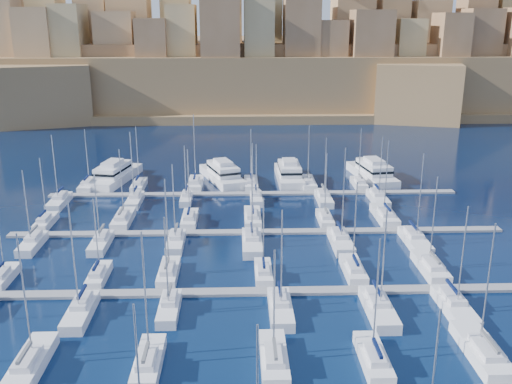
{
  "coord_description": "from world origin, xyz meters",
  "views": [
    {
      "loc": [
        -3.25,
        -80.73,
        35.5
      ],
      "look_at": [
        -0.38,
        6.0,
        8.59
      ],
      "focal_mm": 40.0,
      "sensor_mm": 36.0,
      "label": 1
    }
  ],
  "objects_px": {
    "sailboat_4": "(374,358)",
    "motor_yacht_d": "(373,172)",
    "motor_yacht_a": "(114,174)",
    "motor_yacht_c": "(289,173)",
    "sailboat_2": "(149,362)",
    "motor_yacht_b": "(223,174)"
  },
  "relations": [
    {
      "from": "motor_yacht_b",
      "to": "motor_yacht_d",
      "type": "distance_m",
      "value": 33.88
    },
    {
      "from": "motor_yacht_b",
      "to": "motor_yacht_d",
      "type": "bearing_deg",
      "value": 0.65
    },
    {
      "from": "sailboat_2",
      "to": "motor_yacht_d",
      "type": "relative_size",
      "value": 0.8
    },
    {
      "from": "motor_yacht_a",
      "to": "motor_yacht_c",
      "type": "height_order",
      "value": "same"
    },
    {
      "from": "sailboat_4",
      "to": "motor_yacht_a",
      "type": "height_order",
      "value": "sailboat_4"
    },
    {
      "from": "sailboat_4",
      "to": "motor_yacht_c",
      "type": "xyz_separation_m",
      "value": [
        -2.73,
        70.59,
        0.98
      ]
    },
    {
      "from": "motor_yacht_c",
      "to": "motor_yacht_d",
      "type": "xyz_separation_m",
      "value": [
        18.97,
        0.64,
        0.0
      ]
    },
    {
      "from": "sailboat_2",
      "to": "motor_yacht_b",
      "type": "xyz_separation_m",
      "value": [
        6.14,
        70.76,
        0.97
      ]
    },
    {
      "from": "sailboat_4",
      "to": "motor_yacht_d",
      "type": "relative_size",
      "value": 0.74
    },
    {
      "from": "sailboat_2",
      "to": "sailboat_4",
      "type": "bearing_deg",
      "value": -0.2
    },
    {
      "from": "sailboat_4",
      "to": "motor_yacht_b",
      "type": "bearing_deg",
      "value": 103.98
    },
    {
      "from": "motor_yacht_a",
      "to": "motor_yacht_b",
      "type": "distance_m",
      "value": 24.08
    },
    {
      "from": "motor_yacht_c",
      "to": "motor_yacht_b",
      "type": "bearing_deg",
      "value": 179.02
    },
    {
      "from": "motor_yacht_c",
      "to": "sailboat_2",
      "type": "bearing_deg",
      "value": -106.62
    },
    {
      "from": "sailboat_2",
      "to": "motor_yacht_c",
      "type": "bearing_deg",
      "value": 73.38
    },
    {
      "from": "sailboat_4",
      "to": "motor_yacht_a",
      "type": "distance_m",
      "value": 82.51
    },
    {
      "from": "sailboat_4",
      "to": "motor_yacht_a",
      "type": "relative_size",
      "value": 0.74
    },
    {
      "from": "sailboat_4",
      "to": "motor_yacht_d",
      "type": "height_order",
      "value": "sailboat_4"
    },
    {
      "from": "sailboat_4",
      "to": "motor_yacht_a",
      "type": "xyz_separation_m",
      "value": [
        -41.71,
        71.18,
        0.98
      ]
    },
    {
      "from": "motor_yacht_d",
      "to": "motor_yacht_a",
      "type": "bearing_deg",
      "value": -179.95
    },
    {
      "from": "motor_yacht_b",
      "to": "motor_yacht_c",
      "type": "xyz_separation_m",
      "value": [
        14.9,
        -0.25,
        -0.0
      ]
    },
    {
      "from": "motor_yacht_d",
      "to": "motor_yacht_c",
      "type": "bearing_deg",
      "value": -178.07
    }
  ]
}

